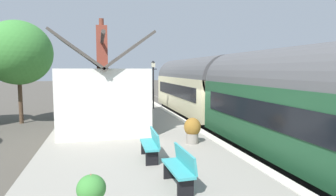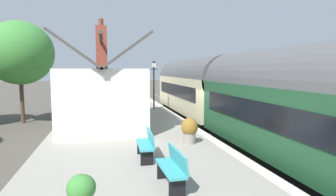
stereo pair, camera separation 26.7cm
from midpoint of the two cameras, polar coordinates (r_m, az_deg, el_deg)
name	(u,v)px [view 1 (the left image)]	position (r m, az deg, el deg)	size (l,w,h in m)	color
ground_plane	(210,139)	(15.04, 7.89, -7.99)	(160.00, 160.00, 0.00)	#4C473F
platform	(127,135)	(13.98, -8.76, -7.28)	(32.00, 6.56, 0.84)	gray
platform_edge_coping	(189,123)	(14.48, 3.57, -5.05)	(32.00, 0.36, 0.02)	beige
rail_near	(239,135)	(15.68, 13.45, -7.26)	(52.00, 0.08, 0.14)	gray
rail_far	(214,137)	(15.09, 8.53, -7.68)	(52.00, 0.08, 0.14)	gray
train	(226,95)	(15.14, 11.00, 0.58)	(21.79, 2.73, 4.32)	black
station_building	(103,94)	(14.21, -13.24, 0.71)	(6.71, 3.90, 5.30)	white
bench_mid_platform	(180,167)	(6.77, 1.25, -13.54)	(1.41, 0.48, 0.88)	teal
bench_platform_end	(151,144)	(8.76, -4.25, -9.07)	(1.41, 0.48, 0.88)	teal
planter_bench_right	(192,129)	(10.59, 4.15, -6.26)	(0.62, 0.62, 0.95)	gray
planter_edge_far	(106,105)	(20.16, -12.59, -1.36)	(0.94, 0.32, 0.58)	gray
planter_corner_building	(103,101)	(22.97, -13.11, -0.54)	(0.89, 0.32, 0.56)	#9E5138
planter_by_door	(91,196)	(5.69, -16.34, -18.13)	(0.53, 0.53, 0.85)	teal
planter_bench_left	(128,99)	(22.64, -8.36, -0.20)	(0.54, 0.54, 0.73)	gray
lamp_post_platform	(153,75)	(19.67, -3.35, 4.62)	(0.32, 0.50, 3.31)	black
tree_far_left	(18,53)	(21.14, -27.97, 7.93)	(4.45, 4.29, 6.68)	#4C3828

